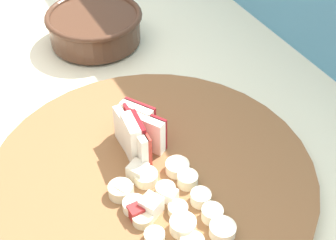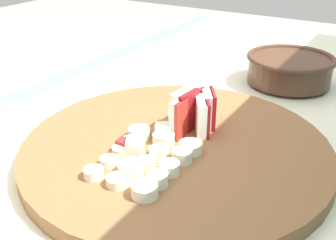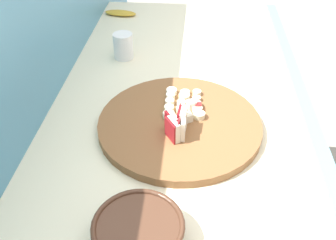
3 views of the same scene
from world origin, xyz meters
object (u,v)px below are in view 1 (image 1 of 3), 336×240
Objects in this scene: cutting_board at (154,177)px; ceramic_bowl at (95,26)px; apple_wedge_fan at (137,134)px; banana_slice_rows at (172,205)px; apple_dice_pile at (143,192)px.

cutting_board is 0.34m from ceramic_bowl.
ceramic_bowl is (-0.29, 0.05, -0.02)m from apple_wedge_fan.
apple_wedge_fan reaches higher than banana_slice_rows.
apple_dice_pile is 0.38m from ceramic_bowl.
apple_wedge_fan is at bearing -179.15° from cutting_board.
ceramic_bowl is (-0.34, 0.05, 0.02)m from cutting_board.
apple_wedge_fan is 0.08m from apple_dice_pile.
apple_wedge_fan is 1.10× the size of apple_dice_pile.
ceramic_bowl is at bearing 170.04° from apple_wedge_fan.
banana_slice_rows is (0.11, -0.01, -0.02)m from apple_wedge_fan.
ceramic_bowl reaches higher than banana_slice_rows.
apple_dice_pile reaches higher than banana_slice_rows.
apple_dice_pile is at bearing -19.87° from apple_wedge_fan.
banana_slice_rows is 0.83× the size of ceramic_bowl.
cutting_board is 0.05m from apple_dice_pile.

